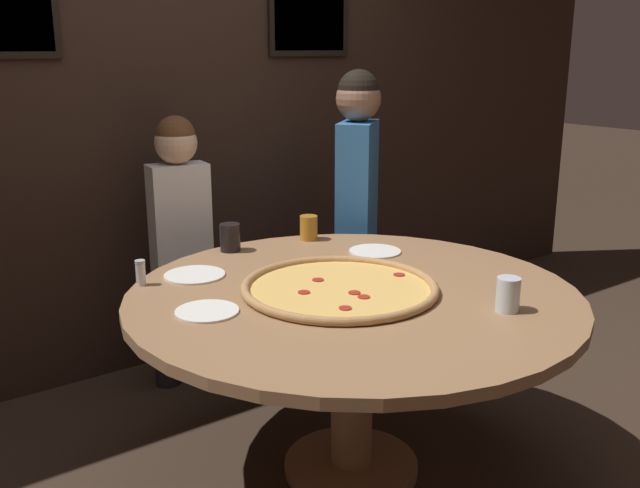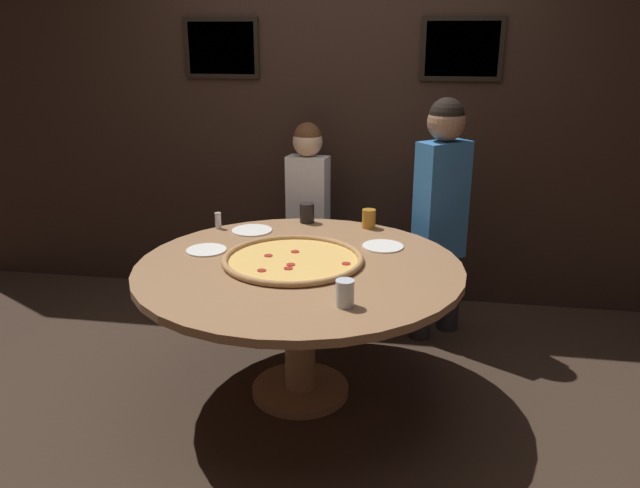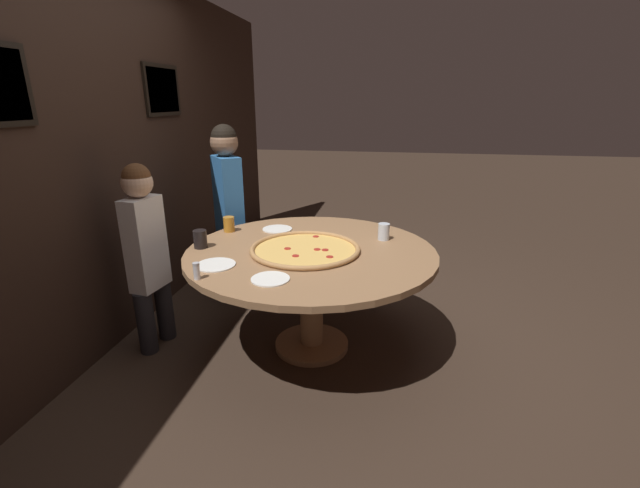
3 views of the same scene
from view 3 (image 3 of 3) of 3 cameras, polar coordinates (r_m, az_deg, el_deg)
name	(u,v)px [view 3 (image 3 of 3)]	position (r m, az deg, el deg)	size (l,w,h in m)	color
ground_plane	(312,346)	(3.15, -1.10, -13.49)	(24.00, 24.00, 0.00)	#38281E
back_wall	(103,158)	(3.28, -26.92, 10.17)	(6.40, 0.08, 2.60)	black
dining_table	(311,267)	(2.87, -1.18, -3.03)	(1.65, 1.65, 0.74)	#936B47
giant_pizza	(305,249)	(2.80, -1.99, -0.67)	(0.72, 0.72, 0.03)	#EAB75B
drink_cup_near_left	(200,239)	(2.95, -15.68, 0.64)	(0.09, 0.09, 0.12)	black
drink_cup_front_edge	(384,232)	(3.04, 8.50, 1.63)	(0.08, 0.08, 0.12)	silver
drink_cup_by_shaker	(229,224)	(3.27, -12.04, 2.60)	(0.08, 0.08, 0.11)	#BC7A23
white_plate_beside_cup	(277,229)	(3.27, -5.71, 2.00)	(0.22, 0.22, 0.01)	white
white_plate_near_front	(216,265)	(2.63, -13.74, -2.72)	(0.24, 0.24, 0.01)	white
white_plate_left_side	(270,279)	(2.38, -6.63, -4.65)	(0.22, 0.22, 0.01)	white
condiment_shaker	(197,271)	(2.44, -16.13, -3.47)	(0.04, 0.04, 0.10)	silver
diner_far_right	(228,204)	(3.69, -12.11, 5.30)	(0.37, 0.34, 1.50)	#232328
diner_side_left	(146,248)	(3.09, -22.17, -0.46)	(0.34, 0.20, 1.30)	#232328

